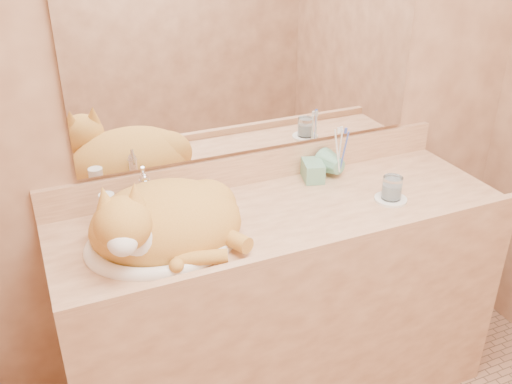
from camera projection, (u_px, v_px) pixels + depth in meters
name	position (u px, v px, depth m)	size (l,w,h in m)	color
wall_back	(254.00, 79.00, 2.02)	(2.40, 0.02, 2.50)	#8C5B3F
vanity_counter	(283.00, 309.00, 2.18)	(1.60, 0.55, 0.85)	#A26A48
mirror	(255.00, 40.00, 1.94)	(1.30, 0.02, 0.80)	white
sink_basin	(160.00, 223.00, 1.77)	(0.48, 0.40, 0.15)	white
faucet	(146.00, 194.00, 1.92)	(0.04, 0.12, 0.17)	silver
cat	(162.00, 220.00, 1.76)	(0.49, 0.40, 0.27)	#BE7C2C
soap_dispenser	(317.00, 166.00, 2.12)	(0.07, 0.08, 0.17)	#6AAA8A
toothbrush_cup	(340.00, 168.00, 2.19)	(0.10, 0.10, 0.10)	#6AAA8A
toothbrushes	(341.00, 149.00, 2.15)	(0.04, 0.04, 0.22)	white
saucer	(391.00, 199.00, 2.06)	(0.12, 0.12, 0.01)	white
water_glass	(392.00, 188.00, 2.03)	(0.07, 0.07, 0.08)	silver
lotion_bottle	(108.00, 211.00, 1.87)	(0.05, 0.05, 0.12)	white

